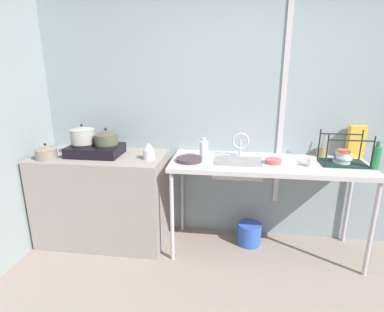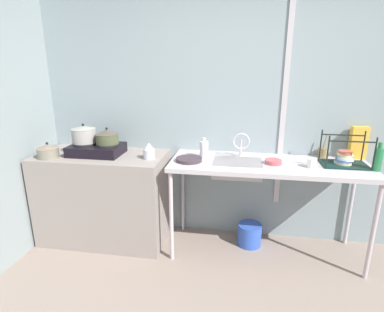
# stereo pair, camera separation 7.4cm
# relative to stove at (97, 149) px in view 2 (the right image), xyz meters

# --- Properties ---
(wall_back) EXTENTS (5.31, 0.10, 2.59)m
(wall_back) POSITION_rel_stove_xyz_m (1.64, 0.36, 0.34)
(wall_back) COLOR #87969B
(wall_back) RESTS_ON ground
(wall_metal_strip) EXTENTS (0.05, 0.01, 2.07)m
(wall_metal_strip) POSITION_rel_stove_xyz_m (1.76, 0.30, 0.47)
(wall_metal_strip) COLOR #BDB3B7
(counter_concrete) EXTENTS (1.24, 0.62, 0.90)m
(counter_concrete) POSITION_rel_stove_xyz_m (0.04, 0.00, -0.50)
(counter_concrete) COLOR gray
(counter_concrete) RESTS_ON ground
(counter_sink) EXTENTS (1.75, 0.62, 0.90)m
(counter_sink) POSITION_rel_stove_xyz_m (1.63, 0.00, -0.12)
(counter_sink) COLOR #BDB3B7
(counter_sink) RESTS_ON ground
(stove) EXTENTS (0.49, 0.34, 0.11)m
(stove) POSITION_rel_stove_xyz_m (0.00, 0.00, 0.00)
(stove) COLOR black
(stove) RESTS_ON counter_concrete
(pot_on_left_burner) EXTENTS (0.23, 0.23, 0.19)m
(pot_on_left_burner) POSITION_rel_stove_xyz_m (-0.12, -0.00, 0.14)
(pot_on_left_burner) COLOR #9C9692
(pot_on_left_burner) RESTS_ON stove
(pot_on_right_burner) EXTENTS (0.21, 0.21, 0.16)m
(pot_on_right_burner) POSITION_rel_stove_xyz_m (0.12, 0.00, 0.13)
(pot_on_right_burner) COLOR #464B31
(pot_on_right_burner) RESTS_ON stove
(pot_beside_stove) EXTENTS (0.19, 0.19, 0.15)m
(pot_beside_stove) POSITION_rel_stove_xyz_m (-0.40, -0.18, 0.01)
(pot_beside_stove) COLOR gray
(pot_beside_stove) RESTS_ON counter_concrete
(percolator) EXTENTS (0.11, 0.11, 0.15)m
(percolator) POSITION_rel_stove_xyz_m (0.54, -0.06, 0.02)
(percolator) COLOR silver
(percolator) RESTS_ON counter_concrete
(sink_basin) EXTENTS (0.44, 0.32, 0.13)m
(sink_basin) POSITION_rel_stove_xyz_m (1.35, -0.01, -0.12)
(sink_basin) COLOR #BDB3B7
(sink_basin) RESTS_ON counter_sink
(faucet) EXTENTS (0.16, 0.09, 0.24)m
(faucet) POSITION_rel_stove_xyz_m (1.38, 0.11, 0.10)
(faucet) COLOR #BDB3B7
(faucet) RESTS_ON counter_sink
(frying_pan) EXTENTS (0.24, 0.24, 0.03)m
(frying_pan) POSITION_rel_stove_xyz_m (0.92, -0.07, -0.04)
(frying_pan) COLOR #3B2D35
(frying_pan) RESTS_ON counter_sink
(dish_rack) EXTENTS (0.38, 0.27, 0.28)m
(dish_rack) POSITION_rel_stove_xyz_m (2.26, 0.03, 0.00)
(dish_rack) COLOR black
(dish_rack) RESTS_ON counter_sink
(cup_by_rack) EXTENTS (0.08, 0.08, 0.08)m
(cup_by_rack) POSITION_rel_stove_xyz_m (1.97, -0.08, -0.01)
(cup_by_rack) COLOR silver
(cup_by_rack) RESTS_ON counter_sink
(small_bowl_on_drainboard) EXTENTS (0.15, 0.15, 0.04)m
(small_bowl_on_drainboard) POSITION_rel_stove_xyz_m (1.66, -0.03, -0.04)
(small_bowl_on_drainboard) COLOR #C04D53
(small_bowl_on_drainboard) RESTS_ON counter_sink
(bottle_by_sink) EXTENTS (0.08, 0.08, 0.19)m
(bottle_by_sink) POSITION_rel_stove_xyz_m (1.04, 0.06, 0.03)
(bottle_by_sink) COLOR white
(bottle_by_sink) RESTS_ON counter_sink
(bottle_by_rack) EXTENTS (0.07, 0.07, 0.24)m
(bottle_by_rack) POSITION_rel_stove_xyz_m (2.48, -0.08, 0.05)
(bottle_by_rack) COLOR #257440
(bottle_by_rack) RESTS_ON counter_sink
(cereal_box) EXTENTS (0.16, 0.08, 0.30)m
(cereal_box) POSITION_rel_stove_xyz_m (2.43, 0.26, 0.10)
(cereal_box) COLOR gold
(cereal_box) RESTS_ON counter_sink
(utensil_jar) EXTENTS (0.09, 0.09, 0.22)m
(utensil_jar) POSITION_rel_stove_xyz_m (2.14, 0.25, -0.01)
(utensil_jar) COLOR olive
(utensil_jar) RESTS_ON counter_sink
(bucket_on_floor) EXTENTS (0.23, 0.23, 0.22)m
(bucket_on_floor) POSITION_rel_stove_xyz_m (1.50, 0.09, -0.84)
(bucket_on_floor) COLOR blue
(bucket_on_floor) RESTS_ON ground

